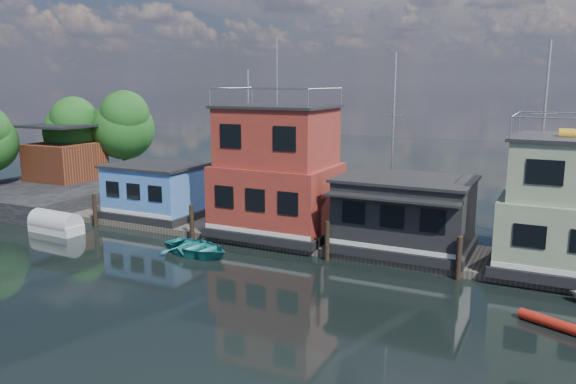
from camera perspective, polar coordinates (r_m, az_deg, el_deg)
The scene contains 11 objects.
ground at distance 21.84m, azimuth 4.49°, elevation -15.11°, with size 160.00×160.00×0.00m, color black.
dock at distance 32.48m, azimuth 12.45°, elevation -6.03°, with size 48.00×5.00×0.40m, color #595147.
houseboat_blue at distance 40.03m, azimuth -13.26°, elevation 0.14°, with size 6.40×4.90×3.66m.
houseboat_red at distance 34.50m, azimuth -1.10°, elevation 1.90°, with size 7.40×5.90×11.86m.
houseboat_dark at distance 32.00m, azimuth 11.74°, elevation -2.15°, with size 7.40×6.10×4.06m.
pilings at distance 29.70m, azimuth 10.58°, elevation -5.77°, with size 42.28×0.28×2.20m.
background_masts at distance 36.55m, azimuth 22.38°, elevation 3.88°, with size 36.40×0.16×12.00m.
shore at distance 51.28m, azimuth -21.59°, elevation 3.60°, with size 12.40×15.72×8.24m.
tarp_runabout at distance 39.45m, azimuth -22.53°, elevation -3.02°, with size 3.84×1.72×1.53m.
red_kayak at distance 25.14m, azimuth 25.64°, elevation -12.03°, with size 0.44×0.44×3.02m, color red.
dinghy_teal at distance 32.25m, azimuth -9.22°, elevation -5.58°, with size 3.08×4.31×0.89m, color teal.
Camera 1 is at (7.16, -18.24, 9.66)m, focal length 35.00 mm.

